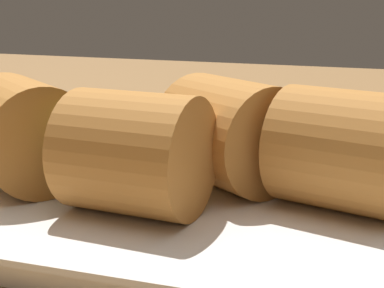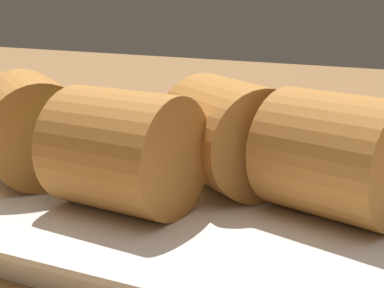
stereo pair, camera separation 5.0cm
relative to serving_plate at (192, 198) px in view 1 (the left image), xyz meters
The scene contains 8 objects.
table_surface 3.45cm from the serving_plate, 83.24° to the right, with size 180.00×140.00×2.00cm.
serving_plate is the anchor object (origin of this frame).
roll_front_left 10.08cm from the serving_plate, 164.67° to the right, with size 8.61×8.54×5.90cm.
roll_front_right 4.12cm from the serving_plate, 29.66° to the left, with size 8.56×8.46×5.90cm.
roll_back_left 6.28cm from the serving_plate, 109.48° to the right, with size 7.57×6.40×5.90cm.
roll_back_right 8.65cm from the serving_plate, ahead, with size 7.94×7.39×5.90cm.
dipping_bowl_near 6.60cm from the serving_plate, 40.79° to the left, with size 9.36×9.36×2.37cm.
dipping_bowl_far 7.89cm from the serving_plate, 146.55° to the left, with size 9.36×9.36×2.37cm.
Camera 1 is at (10.59, -28.91, 14.29)cm, focal length 60.00 mm.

